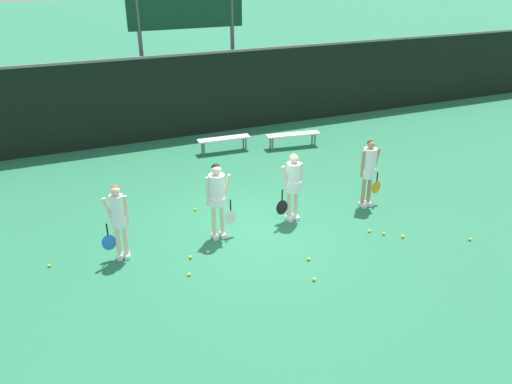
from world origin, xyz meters
TOP-DOWN VIEW (x-y plane):
  - ground_plane at (0.00, 0.00)m, footprint 140.00×140.00m
  - fence_windscreen at (0.00, 7.03)m, footprint 60.00×0.08m
  - scoreboard at (0.89, 7.92)m, footprint 4.03×0.15m
  - bench_courtside at (3.36, 4.54)m, footprint 1.85×0.61m
  - bench_far at (1.10, 5.04)m, footprint 1.74×0.46m
  - player_0 at (-3.05, -0.06)m, footprint 0.62×0.33m
  - player_1 at (-0.89, -0.07)m, footprint 0.67×0.41m
  - player_2 at (1.03, 0.02)m, footprint 0.69×0.40m
  - player_3 at (3.11, -0.06)m, footprint 0.66×0.38m
  - tennis_ball_0 at (2.41, -1.27)m, footprint 0.07×0.07m
  - tennis_ball_1 at (-1.75, -0.70)m, footprint 0.07×0.07m
  - tennis_ball_2 at (-1.34, -0.64)m, footprint 0.07×0.07m
  - tennis_ball_3 at (0.28, -2.44)m, footprint 0.07×0.07m
  - tennis_ball_4 at (-1.95, -1.29)m, footprint 0.07×0.07m
  - tennis_ball_5 at (4.29, -2.48)m, footprint 0.07×0.07m
  - tennis_ball_6 at (0.53, -1.75)m, footprint 0.07×0.07m
  - tennis_ball_7 at (-0.85, 0.42)m, footprint 0.07×0.07m
  - tennis_ball_8 at (2.96, -1.78)m, footprint 0.07×0.07m
  - tennis_ball_9 at (-4.53, 0.16)m, footprint 0.07×0.07m
  - tennis_ball_10 at (2.64, -1.50)m, footprint 0.07×0.07m
  - tennis_ball_11 at (-1.01, 1.38)m, footprint 0.07×0.07m

SIDE VIEW (x-z plane):
  - ground_plane at x=0.00m, z-range 0.00..0.00m
  - tennis_ball_9 at x=-4.53m, z-range 0.00..0.07m
  - tennis_ball_4 at x=-1.95m, z-range 0.00..0.07m
  - tennis_ball_1 at x=-1.75m, z-range 0.00..0.07m
  - tennis_ball_0 at x=2.41m, z-range 0.00..0.07m
  - tennis_ball_6 at x=0.53m, z-range 0.00..0.07m
  - tennis_ball_2 at x=-1.34m, z-range 0.00..0.07m
  - tennis_ball_3 at x=0.28m, z-range 0.00..0.07m
  - tennis_ball_11 at x=-1.01m, z-range 0.00..0.07m
  - tennis_ball_10 at x=2.64m, z-range 0.00..0.07m
  - tennis_ball_5 at x=4.29m, z-range 0.00..0.07m
  - tennis_ball_8 at x=2.96m, z-range 0.00..0.07m
  - tennis_ball_7 at x=-0.85m, z-range 0.00..0.07m
  - bench_courtside at x=3.36m, z-range 0.17..0.63m
  - bench_far at x=1.10m, z-range 0.17..0.64m
  - player_0 at x=-3.05m, z-range 0.14..1.83m
  - player_2 at x=1.03m, z-range 0.16..1.86m
  - player_3 at x=3.11m, z-range 0.16..1.94m
  - player_1 at x=-0.89m, z-range 0.19..1.98m
  - fence_windscreen at x=0.00m, z-range 0.01..2.90m
  - scoreboard at x=0.89m, z-range 1.39..6.24m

